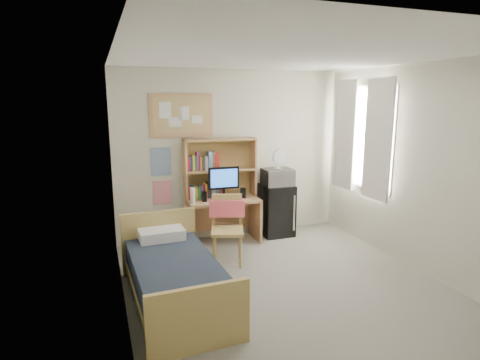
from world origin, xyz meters
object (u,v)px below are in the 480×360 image
object	(u,v)px
bulletin_board	(181,115)
speaker_left	(204,196)
mini_fridge	(276,210)
microwave	(277,177)
desk_fan	(278,160)
desk	(223,220)
speaker_right	(243,193)
desk_chair	(227,230)
bed	(176,283)
monitor	(224,184)

from	to	relation	value
bulletin_board	speaker_left	bearing A→B (deg)	-54.28
bulletin_board	mini_fridge	bearing A→B (deg)	-9.58
microwave	desk_fan	size ratio (longest dim) A/B	1.63
desk	mini_fridge	bearing A→B (deg)	4.30
desk	speaker_right	bearing A→B (deg)	-11.31
mini_fridge	microwave	world-z (taller)	microwave
speaker_right	desk_chair	bearing A→B (deg)	-121.96
bulletin_board	microwave	distance (m)	1.76
desk	mini_fridge	xyz separation A→B (m)	(0.91, 0.04, 0.07)
mini_fridge	speaker_left	xyz separation A→B (m)	(-1.21, -0.09, 0.34)
desk_chair	mini_fridge	distance (m)	1.38
desk_chair	microwave	distance (m)	1.46
desk_chair	desk_fan	distance (m)	1.57
microwave	bed	bearing A→B (deg)	-138.28
microwave	speaker_left	bearing A→B (deg)	-175.59
desk_chair	bed	size ratio (longest dim) A/B	0.52
speaker_right	desk_fan	distance (m)	0.77
bed	speaker_right	xyz separation A→B (m)	(1.34, 1.58, 0.52)
microwave	desk_chair	bearing A→B (deg)	-142.20
mini_fridge	speaker_right	bearing A→B (deg)	-168.79
desk_chair	speaker_left	size ratio (longest dim) A/B	5.93
speaker_left	bed	bearing A→B (deg)	-112.97
speaker_right	microwave	distance (m)	0.65
bed	speaker_right	world-z (taller)	speaker_right
bulletin_board	desk_chair	xyz separation A→B (m)	(0.35, -1.08, -1.46)
desk_chair	desk	bearing A→B (deg)	94.30
speaker_left	microwave	xyz separation A→B (m)	(1.21, 0.07, 0.20)
bed	microwave	distance (m)	2.67
bed	microwave	size ratio (longest dim) A/B	3.88
speaker_left	speaker_right	xyz separation A→B (m)	(0.60, -0.02, 0.00)
speaker_left	microwave	size ratio (longest dim) A/B	0.34
speaker_left	monitor	bearing A→B (deg)	-0.00
desk_chair	mini_fridge	size ratio (longest dim) A/B	1.12
mini_fridge	bulletin_board	bearing A→B (deg)	171.54
speaker_left	microwave	bearing A→B (deg)	5.12
bed	desk_chair	bearing A→B (deg)	42.97
speaker_right	monitor	bearing A→B (deg)	180.00
bed	mini_fridge	bearing A→B (deg)	38.85
desk_chair	monitor	size ratio (longest dim) A/B	1.85
bulletin_board	monitor	bearing A→B (deg)	-32.48
speaker_right	desk_fan	world-z (taller)	desk_fan
desk_fan	desk_chair	bearing A→B (deg)	-142.20
desk	bulletin_board	bearing A→B (deg)	154.18
bulletin_board	desk	distance (m)	1.70
speaker_left	speaker_right	size ratio (longest dim) A/B	0.94
desk_chair	speaker_left	xyz separation A→B (m)	(-0.11, 0.75, 0.30)
desk_fan	speaker_left	bearing A→B (deg)	-175.59
mini_fridge	microwave	bearing A→B (deg)	-90.00
monitor	speaker_right	xyz separation A→B (m)	(0.30, -0.01, -0.17)
desk_chair	bed	world-z (taller)	desk_chair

